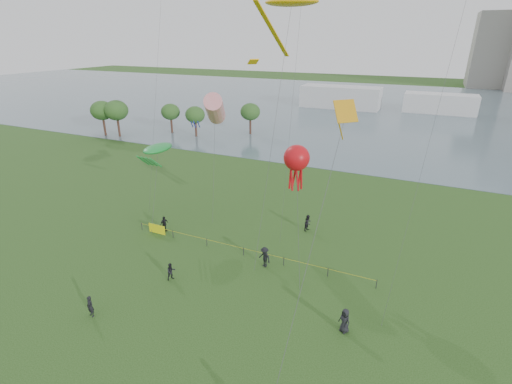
% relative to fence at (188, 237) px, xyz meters
% --- Properties ---
extents(ground_plane, '(400.00, 400.00, 0.00)m').
position_rel_fence_xyz_m(ground_plane, '(8.71, -12.90, -0.55)').
color(ground_plane, '#1D3D13').
extents(lake, '(400.00, 120.00, 0.08)m').
position_rel_fence_xyz_m(lake, '(8.71, 87.10, -0.53)').
color(lake, slate).
rests_on(lake, ground_plane).
extents(building_low, '(16.00, 18.00, 28.00)m').
position_rel_fence_xyz_m(building_low, '(40.71, 155.10, 13.45)').
color(building_low, gray).
rests_on(building_low, ground_plane).
extents(pavilion_left, '(22.00, 8.00, 6.00)m').
position_rel_fence_xyz_m(pavilion_left, '(-3.29, 82.10, 2.45)').
color(pavilion_left, silver).
rests_on(pavilion_left, ground_plane).
extents(pavilion_right, '(18.00, 7.00, 5.00)m').
position_rel_fence_xyz_m(pavilion_right, '(22.71, 85.10, 1.95)').
color(pavilion_right, silver).
rests_on(pavilion_right, ground_plane).
extents(trees, '(31.20, 17.82, 7.32)m').
position_rel_fence_xyz_m(trees, '(-29.99, 34.14, 4.32)').
color(trees, '#3D241B').
rests_on(trees, ground_plane).
extents(fence, '(24.07, 0.07, 1.05)m').
position_rel_fence_xyz_m(fence, '(0.00, 0.00, 0.00)').
color(fence, black).
rests_on(fence, ground_plane).
extents(spectator_a, '(0.88, 0.95, 1.55)m').
position_rel_fence_xyz_m(spectator_a, '(2.23, -5.85, 0.22)').
color(spectator_a, black).
rests_on(spectator_a, ground_plane).
extents(spectator_b, '(1.42, 1.11, 1.93)m').
position_rel_fence_xyz_m(spectator_b, '(8.61, -0.85, 0.41)').
color(spectator_b, black).
rests_on(spectator_b, ground_plane).
extents(spectator_c, '(0.63, 1.06, 1.70)m').
position_rel_fence_xyz_m(spectator_c, '(-3.52, 0.78, 0.29)').
color(spectator_c, black).
rests_on(spectator_c, ground_plane).
extents(spectator_d, '(1.08, 0.98, 1.85)m').
position_rel_fence_xyz_m(spectator_d, '(16.74, -5.82, 0.37)').
color(spectator_d, black).
rests_on(spectator_d, ground_plane).
extents(spectator_f, '(0.67, 0.50, 1.68)m').
position_rel_fence_xyz_m(spectator_f, '(-0.42, -11.93, 0.29)').
color(spectator_f, black).
rests_on(spectator_f, ground_plane).
extents(spectator_g, '(0.90, 1.03, 1.79)m').
position_rel_fence_xyz_m(spectator_g, '(10.14, 7.17, 0.34)').
color(spectator_g, black).
rests_on(spectator_g, ground_plane).
extents(kite_stingray, '(4.89, 10.96, 22.12)m').
position_rel_fence_xyz_m(kite_stingray, '(7.33, 7.48, 21.09)').
color(kite_stingray, '#3F3F42').
extents(kite_windsock, '(4.35, 6.26, 13.71)m').
position_rel_fence_xyz_m(kite_windsock, '(-1.25, 8.29, 11.17)').
color(kite_windsock, '#3F3F42').
extents(kite_creature, '(2.57, 6.17, 8.31)m').
position_rel_fence_xyz_m(kite_creature, '(-5.95, 3.91, 7.33)').
color(kite_creature, '#3F3F42').
extents(kite_octopus, '(3.68, 6.64, 10.40)m').
position_rel_fence_xyz_m(kite_octopus, '(9.99, 2.78, 8.63)').
color(kite_octopus, '#3F3F42').
extents(kite_delta, '(1.51, 14.78, 15.53)m').
position_rel_fence_xyz_m(kite_delta, '(15.24, -5.36, 13.52)').
color(kite_delta, '#3F3F42').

